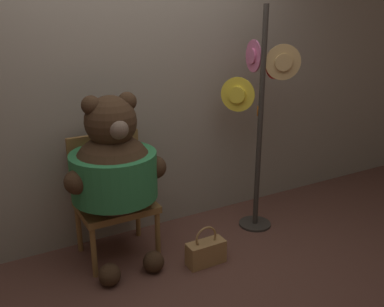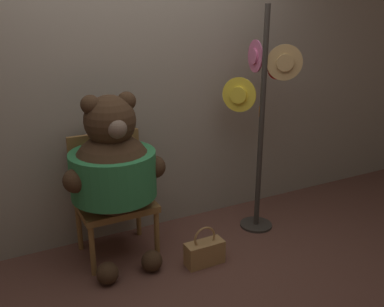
# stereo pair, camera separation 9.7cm
# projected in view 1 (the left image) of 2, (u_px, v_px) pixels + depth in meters

# --- Properties ---
(ground_plane) EXTENTS (14.00, 14.00, 0.00)m
(ground_plane) POSITION_uv_depth(u_px,v_px,m) (174.00, 273.00, 3.11)
(ground_plane) COLOR brown
(wall_back) EXTENTS (8.00, 0.10, 2.43)m
(wall_back) POSITION_uv_depth(u_px,v_px,m) (126.00, 90.00, 3.37)
(wall_back) COLOR gray
(wall_back) RESTS_ON ground_plane
(chair) EXTENTS (0.56, 0.45, 0.93)m
(chair) POSITION_uv_depth(u_px,v_px,m) (112.00, 192.00, 3.26)
(chair) COLOR olive
(chair) RESTS_ON ground_plane
(teddy_bear) EXTENTS (0.74, 0.66, 1.28)m
(teddy_bear) POSITION_uv_depth(u_px,v_px,m) (114.00, 170.00, 3.04)
(teddy_bear) COLOR #3D2819
(teddy_bear) RESTS_ON ground_plane
(hat_display_rack) EXTENTS (0.49, 0.45, 1.86)m
(hat_display_rack) POSITION_uv_depth(u_px,v_px,m) (260.00, 108.00, 3.51)
(hat_display_rack) COLOR #332D28
(hat_display_rack) RESTS_ON ground_plane
(handbag_on_ground) EXTENTS (0.29, 0.12, 0.31)m
(handbag_on_ground) POSITION_uv_depth(u_px,v_px,m) (206.00, 252.00, 3.20)
(handbag_on_ground) COLOR #A87A47
(handbag_on_ground) RESTS_ON ground_plane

